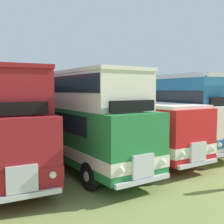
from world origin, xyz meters
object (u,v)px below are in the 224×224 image
Objects in this scene: bus_fifth_in_row at (0,116)px; bus_seventh_in_row at (127,123)px; bus_sixth_in_row at (72,113)px; bus_eighth_in_row at (164,110)px.

bus_fifth_in_row is 1.05× the size of bus_seventh_in_row.
bus_sixth_in_row is at bearing -6.84° from bus_fifth_in_row.
bus_eighth_in_row reaches higher than bus_seventh_in_row.
bus_seventh_in_row is at bearing -3.45° from bus_fifth_in_row.
bus_eighth_in_row is (3.35, 0.74, 0.61)m from bus_seventh_in_row.
bus_eighth_in_row is (6.69, 0.74, -0.12)m from bus_sixth_in_row.
bus_fifth_in_row is at bearing 176.55° from bus_seventh_in_row.
bus_fifth_in_row and bus_sixth_in_row have the same top height.
bus_sixth_in_row is (3.33, -0.40, 0.00)m from bus_fifth_in_row.
bus_eighth_in_row is at bearing 12.47° from bus_seventh_in_row.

